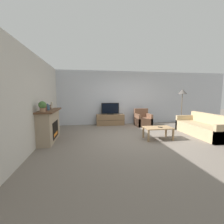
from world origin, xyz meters
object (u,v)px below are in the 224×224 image
(mantel_vase_centre_left, at_px, (48,107))
(couch, at_px, (204,128))
(potted_plant, at_px, (42,106))
(floor_lamp, at_px, (182,94))
(tv_stand, at_px, (110,120))
(tv, at_px, (110,109))
(fireplace, at_px, (49,125))
(mantel_vase_left, at_px, (44,107))
(armchair, at_px, (143,120))
(coffee_table, at_px, (158,129))
(mantel_clock, at_px, (50,107))
(remote, at_px, (160,127))
(mantel_vase_right, at_px, (52,105))

(mantel_vase_centre_left, bearing_deg, couch, -1.47)
(potted_plant, relative_size, floor_lamp, 0.17)
(tv_stand, height_order, floor_lamp, floor_lamp)
(tv, relative_size, couch, 0.42)
(fireplace, distance_m, mantel_vase_left, 0.78)
(tv, height_order, armchair, tv)
(tv_stand, distance_m, coffee_table, 2.89)
(couch, bearing_deg, armchair, 128.15)
(mantel_clock, bearing_deg, coffee_table, -8.75)
(remote, relative_size, floor_lamp, 0.08)
(mantel_vase_centre_left, bearing_deg, mantel_clock, 89.84)
(tv, relative_size, floor_lamp, 0.50)
(tv_stand, bearing_deg, mantel_clock, -139.07)
(mantel_clock, distance_m, remote, 3.79)
(tv_stand, distance_m, armchair, 1.60)
(potted_plant, bearing_deg, floor_lamp, 17.71)
(tv, bearing_deg, floor_lamp, -19.45)
(armchair, xyz_separation_m, remote, (-0.23, -2.24, 0.15))
(fireplace, distance_m, mantel_clock, 0.61)
(potted_plant, xyz_separation_m, remote, (3.68, 0.21, -0.78))
(mantel_vase_centre_left, distance_m, mantel_clock, 0.27)
(mantel_vase_left, relative_size, mantel_vase_right, 1.06)
(mantel_clock, distance_m, coffee_table, 3.74)
(tv_stand, xyz_separation_m, armchair, (1.55, -0.41, 0.00))
(couch, relative_size, floor_lamp, 1.18)
(couch, xyz_separation_m, floor_lamp, (-0.03, 1.35, 1.29))
(mantel_vase_right, distance_m, remote, 3.86)
(mantel_vase_centre_left, bearing_deg, armchair, 26.01)
(fireplace, xyz_separation_m, mantel_vase_centre_left, (0.02, -0.12, 0.60))
(remote, bearing_deg, coffee_table, 105.96)
(coffee_table, bearing_deg, fireplace, 173.71)
(mantel_clock, distance_m, floor_lamp, 5.58)
(tv, xyz_separation_m, floor_lamp, (3.13, -1.11, 0.76))
(tv, bearing_deg, couch, -37.84)
(mantel_vase_centre_left, distance_m, potted_plant, 0.55)
(armchair, height_order, remote, armchair)
(fireplace, bearing_deg, mantel_vase_centre_left, -81.84)
(potted_plant, relative_size, coffee_table, 0.33)
(tv, distance_m, couch, 4.03)
(potted_plant, bearing_deg, mantel_vase_left, 90.00)
(armchair, height_order, floor_lamp, floor_lamp)
(mantel_vase_centre_left, xyz_separation_m, remote, (3.68, -0.33, -0.71))
(mantel_vase_centre_left, bearing_deg, floor_lamp, 12.40)
(tv_stand, bearing_deg, mantel_vase_left, -131.47)
(mantel_clock, bearing_deg, mantel_vase_right, 90.14)
(mantel_vase_centre_left, xyz_separation_m, mantel_vase_right, (0.00, 0.58, 0.02))
(mantel_vase_centre_left, relative_size, mantel_vase_right, 0.87)
(fireplace, relative_size, floor_lamp, 0.88)
(tv, height_order, floor_lamp, floor_lamp)
(mantel_vase_right, xyz_separation_m, tv_stand, (2.35, 1.73, -0.88))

